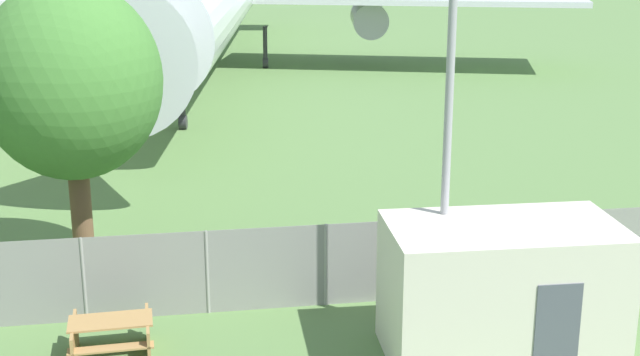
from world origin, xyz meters
name	(u,v)px	position (x,y,z in m)	size (l,w,h in m)	color
perimeter_fence	(207,272)	(0.00, 9.52, 0.93)	(56.07, 0.07, 1.86)	gray
portable_cabin	(501,291)	(5.46, 6.73, 1.33)	(4.44, 2.56, 2.66)	beige
picnic_bench_near_cabin	(111,334)	(-1.92, 7.85, 0.47)	(1.65, 1.47, 0.76)	#A37A47
tree_near_hangar	(71,82)	(-2.78, 12.05, 4.63)	(4.06, 4.06, 6.89)	brown
light_mast	(450,85)	(4.54, 7.55, 5.17)	(0.44, 0.44, 8.57)	#99999E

